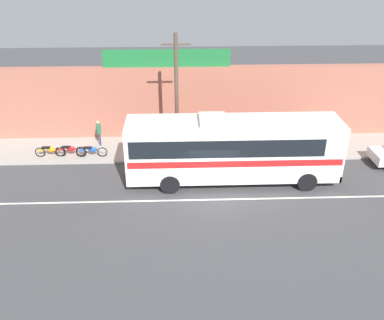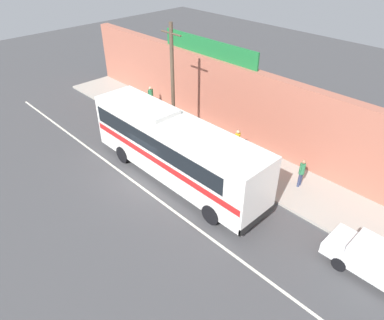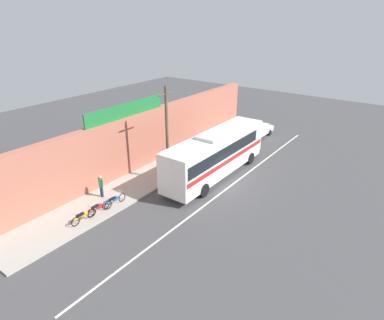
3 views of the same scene
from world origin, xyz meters
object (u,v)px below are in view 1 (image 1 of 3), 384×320
Objects in this scene: utility_pole at (177,98)px; motorcycle_blue at (50,150)px; motorcycle_red at (91,150)px; pedestrian_by_curb at (99,131)px; motorcycle_green at (70,150)px; pedestrian_near_shop at (238,132)px; intercity_bus at (232,147)px; pedestrian_far_left at (307,130)px.

utility_pole is 8.53m from motorcycle_blue.
pedestrian_by_curb is at bearing 81.19° from motorcycle_red.
motorcycle_blue is at bearing -178.23° from motorcycle_green.
intercity_bus is at bearing -103.26° from pedestrian_near_shop.
utility_pole reaches higher than motorcycle_red.
utility_pole reaches higher than motorcycle_green.
utility_pole is at bearing -4.61° from motorcycle_green.
utility_pole reaches higher than pedestrian_near_shop.
pedestrian_near_shop is at bearing 6.14° from motorcycle_green.
utility_pole is 4.42× the size of pedestrian_far_left.
intercity_bus is 6.01× the size of motorcycle_green.
motorcycle_blue is 1.11× the size of pedestrian_by_curb.
motorcycle_blue is 16.17m from pedestrian_far_left.
pedestrian_near_shop is at bearing 23.09° from utility_pole.
utility_pole is 7.46m from motorcycle_green.
pedestrian_near_shop is at bearing 76.74° from intercity_bus.
utility_pole reaches higher than pedestrian_far_left.
intercity_bus reaches higher than motorcycle_red.
intercity_bus is at bearing -19.70° from motorcycle_red.
intercity_bus is at bearing -30.09° from pedestrian_by_curb.
motorcycle_blue is 11.76m from pedestrian_near_shop.
pedestrian_far_left is at bearing 37.86° from intercity_bus.
intercity_bus is 6.07× the size of motorcycle_blue.
pedestrian_near_shop reaches higher than motorcycle_blue.
pedestrian_far_left is 0.99× the size of pedestrian_by_curb.
motorcycle_green is 10.58m from pedestrian_near_shop.
motorcycle_red is 1.77m from pedestrian_by_curb.
motorcycle_red is at bearing 175.77° from utility_pole.
motorcycle_green is 2.27m from pedestrian_by_curb.
utility_pole is 4.39× the size of pedestrian_by_curb.
motorcycle_green is (1.19, 0.04, 0.00)m from motorcycle_blue.
intercity_bus reaches higher than pedestrian_by_curb.
utility_pole is at bearing -168.65° from pedestrian_far_left.
pedestrian_near_shop is (10.51, 1.13, 0.55)m from motorcycle_green.
pedestrian_by_curb is at bearing 157.74° from utility_pole.
utility_pole is 6.13m from pedestrian_by_curb.
pedestrian_by_curb is (2.78, 1.55, 0.56)m from motorcycle_blue.
motorcycle_red and motorcycle_green have the same top height.
pedestrian_by_curb reaches higher than motorcycle_red.
motorcycle_red is at bearing -2.41° from motorcycle_blue.
pedestrian_near_shop is at bearing -179.90° from pedestrian_far_left.
pedestrian_by_curb is (-13.33, 0.38, 0.01)m from pedestrian_far_left.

